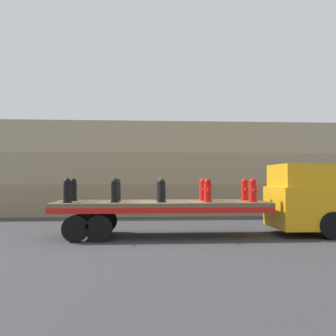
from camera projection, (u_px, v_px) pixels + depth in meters
ground_plane at (161, 236)px, 14.39m from camera, size 120.00×120.00×0.00m
rock_cliff at (154, 169)px, 23.45m from camera, size 60.00×3.30×5.67m
truck_cab at (307, 200)px, 14.82m from camera, size 2.62×2.66×2.78m
flatbed_trailer at (145, 209)px, 14.38m from camera, size 8.11×2.67×1.34m
fire_hydrant_black_near_0 at (67, 191)px, 13.65m from camera, size 0.36×0.60×0.89m
fire_hydrant_black_far_0 at (73, 190)px, 14.78m from camera, size 0.36×0.60×0.89m
fire_hydrant_black_near_1 at (115, 191)px, 13.76m from camera, size 0.36×0.60×0.89m
fire_hydrant_black_far_1 at (117, 190)px, 14.89m from camera, size 0.36×0.60×0.89m
fire_hydrant_black_near_2 at (162, 191)px, 13.88m from camera, size 0.36×0.60×0.89m
fire_hydrant_black_far_2 at (160, 190)px, 15.01m from camera, size 0.36×0.60×0.89m
fire_hydrant_red_near_3 at (208, 191)px, 14.00m from camera, size 0.36×0.60×0.89m
fire_hydrant_red_far_3 at (203, 190)px, 15.13m from camera, size 0.36×0.60×0.89m
fire_hydrant_red_near_4 at (253, 190)px, 14.11m from camera, size 0.36×0.60×0.89m
fire_hydrant_red_far_4 at (245, 190)px, 15.24m from camera, size 0.36×0.60×0.89m
cargo_strap_rear at (70, 178)px, 14.23m from camera, size 0.05×2.77×0.01m
cargo_strap_middle at (161, 178)px, 14.46m from camera, size 0.05×2.77×0.01m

